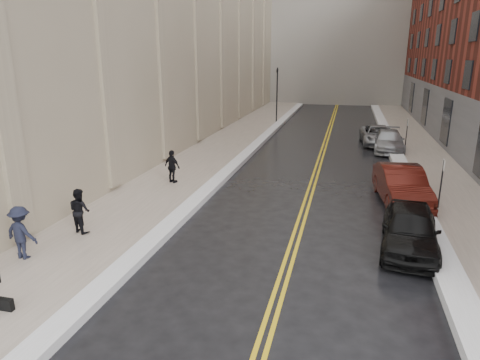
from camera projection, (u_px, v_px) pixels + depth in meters
The scene contains 17 objects.
ground at pixel (192, 282), 12.26m from camera, with size 160.00×160.00×0.00m, color black.
sidewalk_left at pixel (213, 153), 28.19m from camera, with size 4.00×64.00×0.15m, color gray.
sidewalk_right at pixel (432, 165), 25.01m from camera, with size 3.00×64.00×0.15m, color gray.
lane_stripe_a at pixel (318, 160), 26.59m from camera, with size 0.12×64.00×0.01m, color gold.
lane_stripe_b at pixel (322, 160), 26.53m from camera, with size 0.12×64.00×0.01m, color gold.
snow_ridge_left at pixel (246, 154), 27.63m from camera, with size 0.70×60.80×0.26m, color white.
snow_ridge_right at pixel (399, 162), 25.42m from camera, with size 0.85×60.80×0.30m, color white.
traffic_signal at pixel (277, 91), 39.93m from camera, with size 0.18×0.15×5.20m.
parking_sign_near at pixel (442, 180), 17.46m from camera, with size 0.06×0.35×2.23m.
parking_sign_far at pixel (407, 132), 28.63m from camera, with size 0.06×0.35×2.23m.
car_black at pixel (410, 229), 14.12m from camera, with size 1.77×4.39×1.50m, color black.
car_maroon at pixel (401, 185), 18.70m from camera, with size 1.71×4.90×1.61m, color #43110B.
car_silver_near at pixel (389, 141), 29.00m from camera, with size 1.94×4.78×1.39m, color #929498.
car_silver_far at pixel (378, 135), 31.08m from camera, with size 2.27×4.93×1.37m, color gray.
pedestrian_a at pixel (80, 210), 15.19m from camera, with size 0.78×0.61×1.61m, color black.
pedestrian_b at pixel (21, 233), 13.19m from camera, with size 1.10×0.63×1.70m, color black.
pedestrian_c at pixel (172, 167), 21.15m from camera, with size 0.96×0.40×1.64m, color black.
Camera 1 is at (4.01, -10.28, 6.25)m, focal length 32.00 mm.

